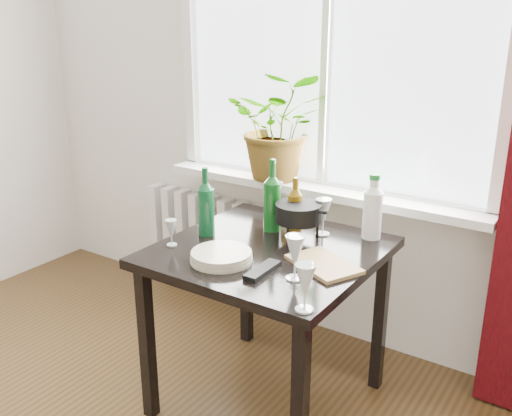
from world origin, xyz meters
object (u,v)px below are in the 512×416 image
Objects in this scene: wine_bottle_left at (206,201)px; fondue_pot at (298,221)px; wineglass_front_right at (295,257)px; table at (269,268)px; cutting_board at (324,264)px; wineglass_back_center at (323,216)px; bottle_amber at (295,205)px; wineglass_front_left at (171,233)px; wine_bottle_right at (272,195)px; radiator at (205,239)px; tv_remote at (263,270)px; potted_plant at (280,126)px; cleaning_bottle at (373,206)px; plate_stack at (221,256)px; wineglass_far_right at (305,287)px; wineglass_back_left at (276,199)px.

wine_bottle_left is 1.34× the size of fondue_pot.
table is at bearing 140.38° from wineglass_front_right.
cutting_board is (0.23, -0.20, -0.07)m from fondue_pot.
wineglass_front_right is 0.47m from wineglass_back_center.
wineglass_front_left is (-0.35, -0.40, -0.07)m from bottle_amber.
wineglass_front_left is (-0.25, -0.38, -0.11)m from wine_bottle_right.
wineglass_back_center is (0.11, 0.06, -0.05)m from bottle_amber.
bottle_amber is 0.37m from cutting_board.
wine_bottle_left is 0.57m from wineglass_front_right.
radiator is 4.32× the size of tv_remote.
wine_bottle_left is at bearing -88.70° from potted_plant.
cleaning_bottle reaches higher than fondue_pot.
bottle_amber reaches higher than wineglass_front_left.
plate_stack is at bearing 179.11° from tv_remote.
wineglass_front_left is 0.50× the size of fondue_pot.
plate_stack is (-0.20, -0.47, -0.06)m from wineglass_back_center.
wineglass_far_right is at bearing -49.52° from wine_bottle_right.
potted_plant is at bearing 117.95° from wineglass_back_left.
plate_stack is 0.40m from fondue_pot.
cutting_board is at bearing -54.67° from fondue_pot.
wine_bottle_left reaches higher than wineglass_front_right.
wineglass_back_center is at bearing 112.55° from wineglass_far_right.
wineglass_front_right is at bearing -48.39° from wine_bottle_right.
wineglass_front_right reaches higher than radiator.
fondue_pot reaches higher than plate_stack.
wineglass_far_right is 0.73× the size of fondue_pot.
potted_plant is 0.95m from cutting_board.
wine_bottle_left is 0.32m from plate_stack.
wine_bottle_right is 2.85× the size of wineglass_front_left.
potted_plant is at bearing 91.30° from wine_bottle_left.
wine_bottle_right is at bearing -160.75° from wineglass_back_center.
fondue_pot is (-0.33, 0.54, -0.01)m from wineglass_far_right.
wineglass_front_left is 0.27m from plate_stack.
cutting_board is at bearing -40.32° from wineglass_back_left.
wineglass_front_right is at bearing -17.56° from wine_bottle_left.
tv_remote is (0.10, -0.42, -0.12)m from bottle_amber.
wine_bottle_left is at bearing -144.34° from bottle_amber.
table is 1.55× the size of potted_plant.
wineglass_front_left is at bearing -164.81° from cutting_board.
wine_bottle_right is at bearing -62.91° from wineglass_back_left.
radiator is 1.08m from bottle_amber.
wine_bottle_left is at bearing 178.78° from cutting_board.
cutting_board is (0.62, 0.17, -0.05)m from wineglass_front_left.
wine_bottle_right is at bearing 92.56° from plate_stack.
tv_remote is at bearing -41.36° from radiator.
table is 0.33m from wine_bottle_right.
wineglass_front_left is 0.46m from tv_remote.
bottle_amber reaches higher than plate_stack.
plate_stack reaches higher than tv_remote.
plate_stack is (0.27, -0.01, -0.04)m from wineglass_front_left.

